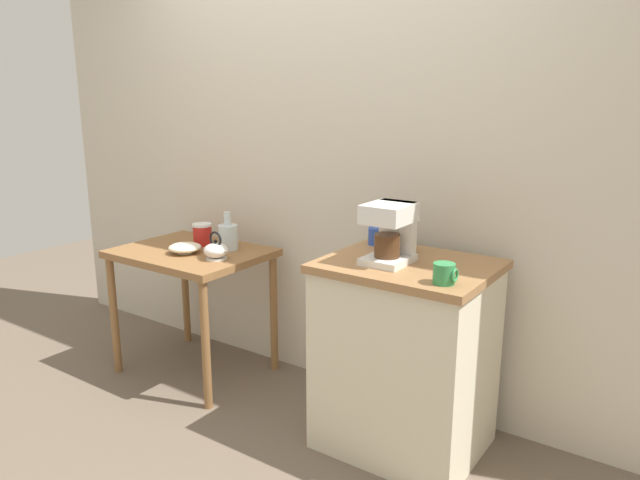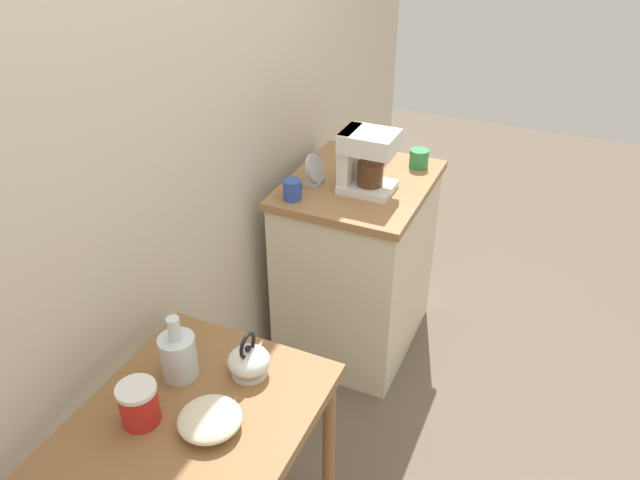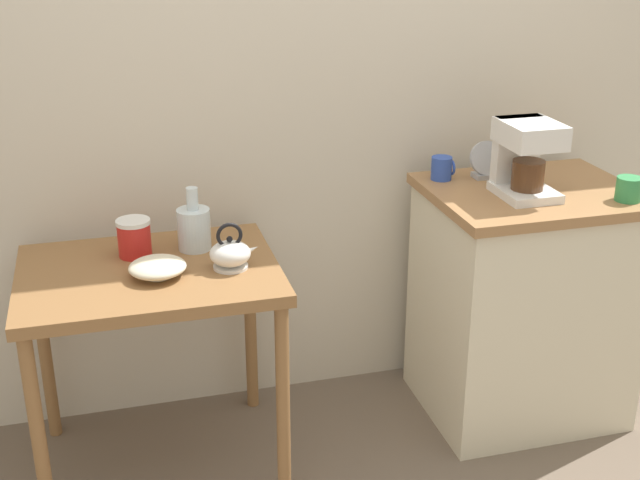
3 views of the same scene
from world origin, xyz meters
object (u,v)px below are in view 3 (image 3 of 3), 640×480
object	(u,v)px
mug_tall_green	(629,189)
table_clock	(486,162)
teakettle	(231,253)
glass_carafe_vase	(194,227)
bowl_stoneware	(158,267)
mug_blue	(442,168)
canister_enamel	(134,238)
coffee_maker	(525,155)

from	to	relation	value
mug_tall_green	table_clock	bearing A→B (deg)	134.61
teakettle	table_clock	distance (m)	1.02
glass_carafe_vase	mug_tall_green	bearing A→B (deg)	-12.39
teakettle	table_clock	xyz separation A→B (m)	(0.98, 0.23, 0.16)
bowl_stoneware	mug_blue	bearing A→B (deg)	14.21
teakettle	mug_blue	xyz separation A→B (m)	(0.82, 0.26, 0.14)
canister_enamel	mug_tall_green	distance (m)	1.66
bowl_stoneware	table_clock	distance (m)	1.25
teakettle	coffee_maker	xyz separation A→B (m)	(1.02, 0.03, 0.24)
canister_enamel	mug_blue	world-z (taller)	mug_blue
teakettle	mug_tall_green	xyz separation A→B (m)	(1.33, -0.12, 0.14)
bowl_stoneware	teakettle	distance (m)	0.23
coffee_maker	mug_tall_green	bearing A→B (deg)	-25.71
mug_tall_green	table_clock	world-z (taller)	table_clock
teakettle	coffee_maker	world-z (taller)	coffee_maker
glass_carafe_vase	coffee_maker	xyz separation A→B (m)	(1.11, -0.16, 0.21)
glass_carafe_vase	mug_blue	bearing A→B (deg)	4.36
bowl_stoneware	glass_carafe_vase	distance (m)	0.25
bowl_stoneware	glass_carafe_vase	size ratio (longest dim) A/B	0.83
glass_carafe_vase	canister_enamel	world-z (taller)	glass_carafe_vase
mug_blue	table_clock	bearing A→B (deg)	-8.62
bowl_stoneware	mug_tall_green	xyz separation A→B (m)	(1.57, -0.12, 0.16)
canister_enamel	teakettle	bearing A→B (deg)	-32.41
teakettle	mug_blue	size ratio (longest dim) A/B	1.90
canister_enamel	coffee_maker	xyz separation A→B (m)	(1.31, -0.15, 0.22)
bowl_stoneware	mug_blue	world-z (taller)	mug_blue
bowl_stoneware	teakettle	bearing A→B (deg)	1.92
coffee_maker	mug_blue	xyz separation A→B (m)	(-0.20, 0.23, -0.10)
canister_enamel	coffee_maker	bearing A→B (deg)	-6.74
canister_enamel	table_clock	xyz separation A→B (m)	(1.27, 0.05, 0.14)
bowl_stoneware	mug_tall_green	world-z (taller)	mug_tall_green
coffee_maker	glass_carafe_vase	bearing A→B (deg)	171.74
table_clock	teakettle	bearing A→B (deg)	-166.58
glass_carafe_vase	canister_enamel	bearing A→B (deg)	-178.00
coffee_maker	mug_blue	world-z (taller)	coffee_maker
canister_enamel	mug_blue	xyz separation A→B (m)	(1.11, 0.08, 0.13)
canister_enamel	mug_tall_green	bearing A→B (deg)	-10.69
canister_enamel	mug_blue	distance (m)	1.12
glass_carafe_vase	coffee_maker	bearing A→B (deg)	-8.26
mug_blue	coffee_maker	bearing A→B (deg)	-49.28
glass_carafe_vase	coffee_maker	size ratio (longest dim) A/B	0.83
mug_tall_green	mug_blue	bearing A→B (deg)	143.34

